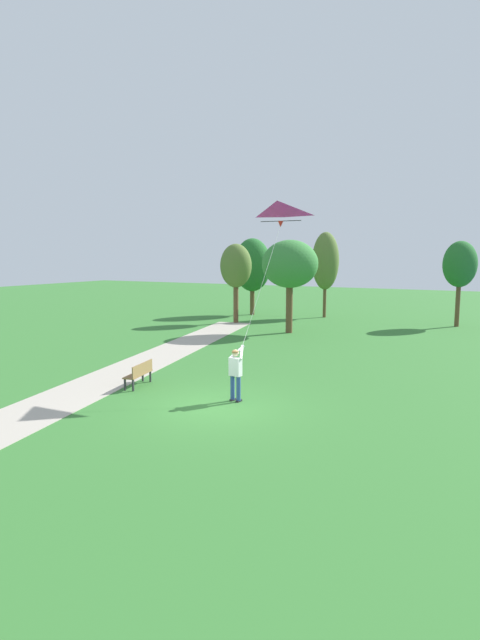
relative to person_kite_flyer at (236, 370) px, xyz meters
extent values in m
plane|color=#33702D|center=(-0.29, -0.82, -1.05)|extent=(120.00, 120.00, 0.00)
cube|color=#ADA393|center=(-5.93, 1.18, -1.04)|extent=(8.47, 31.87, 0.02)
cube|color=#232328|center=(-0.12, 0.01, -1.02)|extent=(0.14, 0.25, 0.06)
cylinder|color=#2D4C8E|center=(-0.12, -0.01, -0.60)|extent=(0.14, 0.14, 0.82)
cube|color=#232328|center=(0.12, -0.02, -1.02)|extent=(0.14, 0.25, 0.06)
cylinder|color=#2D4C8E|center=(0.12, -0.04, -0.60)|extent=(0.14, 0.14, 0.82)
cube|color=white|center=(0.00, -0.02, 0.11)|extent=(0.42, 0.27, 0.60)
sphere|color=beige|center=(0.00, -0.02, 0.57)|extent=(0.22, 0.22, 0.22)
ellipsoid|color=olive|center=(0.00, -0.04, 0.61)|extent=(0.25, 0.25, 0.13)
cylinder|color=white|center=(-0.06, 0.21, 0.56)|extent=(0.40, 0.50, 0.43)
cylinder|color=white|center=(0.11, 0.19, 0.56)|extent=(0.29, 0.55, 0.43)
sphere|color=beige|center=(0.05, 0.36, 0.69)|extent=(0.10, 0.10, 0.10)
pyramid|color=#E02D9E|center=(0.37, 2.42, 5.19)|extent=(1.66, 0.83, 0.54)
cone|color=red|center=(0.36, 2.79, 4.84)|extent=(0.21, 0.21, 0.22)
cylinder|color=black|center=(0.36, 2.79, 4.95)|extent=(1.55, 0.08, 0.02)
cylinder|color=silver|center=(0.20, 1.57, 2.74)|extent=(0.33, 2.45, 4.10)
cube|color=olive|center=(-4.07, 0.02, -0.60)|extent=(0.72, 1.56, 0.05)
cube|color=olive|center=(-3.88, 0.05, -0.37)|extent=(0.33, 1.48, 0.40)
cube|color=#2D2D33|center=(-4.10, -0.67, -0.82)|extent=(0.07, 0.07, 0.45)
cube|color=#2D2D33|center=(-3.78, -0.61, -0.82)|extent=(0.07, 0.07, 0.45)
cube|color=#2D2D33|center=(-4.35, 0.64, -0.82)|extent=(0.07, 0.07, 0.45)
cube|color=#2D2D33|center=(-4.04, 0.71, -0.82)|extent=(0.07, 0.07, 0.45)
cylinder|color=brown|center=(5.24, 22.09, 0.51)|extent=(0.29, 0.29, 3.12)
ellipsoid|color=#236628|center=(5.24, 22.09, 3.15)|extent=(2.18, 2.33, 3.07)
cylinder|color=brown|center=(-4.27, 22.82, 0.36)|extent=(0.25, 0.25, 2.82)
ellipsoid|color=#567033|center=(-4.27, 22.82, 3.31)|extent=(2.06, 1.99, 4.40)
cylinder|color=brown|center=(-3.83, 14.34, 0.57)|extent=(0.42, 0.42, 3.23)
ellipsoid|color=#387F38|center=(-3.83, 14.34, 3.21)|extent=(3.50, 3.09, 2.93)
cylinder|color=brown|center=(-10.02, 21.82, 0.22)|extent=(0.36, 0.36, 2.54)
ellipsoid|color=#236628|center=(-10.02, 21.82, 2.97)|extent=(3.02, 2.71, 4.24)
cylinder|color=brown|center=(-8.92, 16.90, 0.44)|extent=(0.36, 0.36, 2.98)
ellipsoid|color=#567033|center=(-8.92, 16.90, 3.01)|extent=(2.30, 1.95, 3.08)
camera|label=1|loc=(7.33, -13.88, 3.71)|focal=27.59mm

